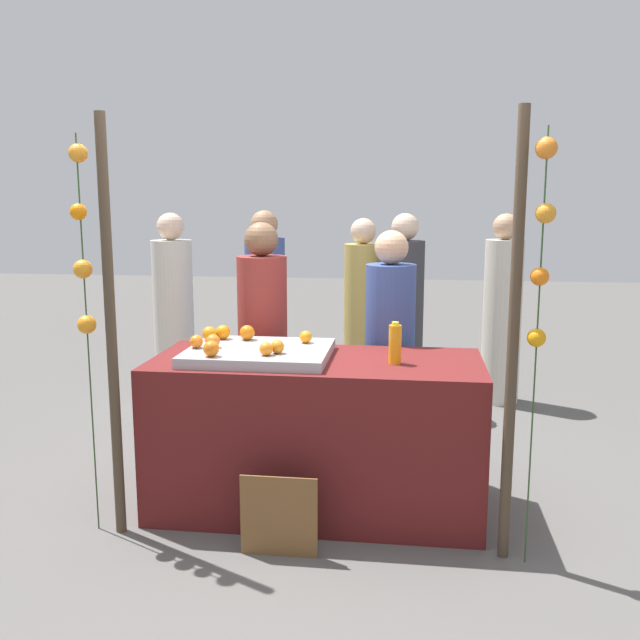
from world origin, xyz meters
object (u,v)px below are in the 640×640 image
chalkboard_sign (279,517)px  juice_bottle (395,344)px  vendor_right (389,362)px  stall_counter (317,434)px  orange_1 (211,349)px  vendor_left (263,354)px  orange_0 (306,337)px

chalkboard_sign → juice_bottle: bearing=43.9°
juice_bottle → vendor_right: 0.70m
stall_counter → chalkboard_sign: size_ratio=4.32×
orange_1 → juice_bottle: 1.01m
vendor_left → orange_1: bearing=-95.3°
orange_1 → vendor_right: size_ratio=0.05×
chalkboard_sign → vendor_left: bearing=105.5°
orange_0 → chalkboard_sign: orange_0 is taller
orange_0 → vendor_right: (0.48, 0.45, -0.25)m
chalkboard_sign → vendor_right: size_ratio=0.27×
vendor_left → vendor_right: vendor_left is taller
chalkboard_sign → vendor_right: bearing=66.8°
juice_bottle → vendor_left: 1.16m
orange_0 → vendor_left: bearing=126.8°
stall_counter → orange_1: size_ratio=21.56×
stall_counter → orange_1: 0.82m
stall_counter → orange_0: bearing=119.7°
juice_bottle → vendor_left: (-0.90, 0.69, -0.24)m
orange_1 → chalkboard_sign: (0.43, -0.31, -0.79)m
orange_1 → vendor_left: bearing=84.7°
orange_0 → orange_1: bearing=-137.0°
orange_1 → chalkboard_sign: orange_1 is taller
vendor_left → vendor_right: 0.85m
orange_1 → juice_bottle: size_ratio=0.37×
juice_bottle → vendor_left: bearing=142.4°
orange_0 → orange_1: 0.62m
orange_0 → chalkboard_sign: bearing=-92.2°
juice_bottle → chalkboard_sign: (-0.56, -0.54, -0.80)m
stall_counter → orange_1: orange_1 is taller
orange_1 → juice_bottle: bearing=12.7°
stall_counter → juice_bottle: (0.45, -0.05, 0.56)m
orange_0 → chalkboard_sign: (-0.03, -0.74, -0.79)m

